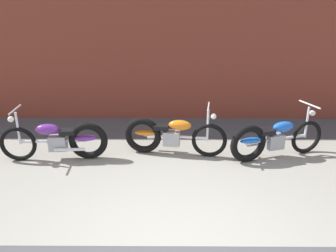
{
  "coord_description": "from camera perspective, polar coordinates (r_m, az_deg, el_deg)",
  "views": [
    {
      "loc": [
        -0.08,
        -3.38,
        2.8
      ],
      "look_at": [
        -0.11,
        2.28,
        0.75
      ],
      "focal_mm": 35.98,
      "sensor_mm": 36.0,
      "label": 1
    }
  ],
  "objects": [
    {
      "name": "brick_building_wall",
      "position": [
        8.59,
        0.9,
        17.31
      ],
      "size": [
        36.0,
        0.5,
        4.82
      ],
      "primitive_type": "cube",
      "color": "brown",
      "rests_on": "ground"
    },
    {
      "name": "motorcycle_blue",
      "position": [
        6.67,
        17.09,
        -2.11
      ],
      "size": [
        1.94,
        0.85,
        1.03
      ],
      "rotation": [
        0.0,
        0.0,
        0.32
      ],
      "color": "black",
      "rests_on": "ground"
    },
    {
      "name": "motorcycle_orange",
      "position": [
        6.56,
        -0.05,
        -1.56
      ],
      "size": [
        2.0,
        0.64,
        1.03
      ],
      "rotation": [
        0.0,
        0.0,
        -0.14
      ],
      "color": "black",
      "rests_on": "ground"
    },
    {
      "name": "sidewalk_slab",
      "position": [
        5.84,
        1.07,
        -8.69
      ],
      "size": [
        36.0,
        3.5,
        0.01
      ],
      "primitive_type": "cube",
      "color": "gray",
      "rests_on": "ground"
    },
    {
      "name": "motorcycle_purple",
      "position": [
        6.64,
        -17.56,
        -2.27
      ],
      "size": [
        2.01,
        0.58,
        1.03
      ],
      "rotation": [
        0.0,
        0.0,
        3.21
      ],
      "color": "black",
      "rests_on": "ground"
    },
    {
      "name": "ground_plane",
      "position": [
        4.39,
        1.35,
        -19.73
      ],
      "size": [
        80.0,
        80.0,
        0.0
      ],
      "primitive_type": "plane",
      "color": "#47474C"
    }
  ]
}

